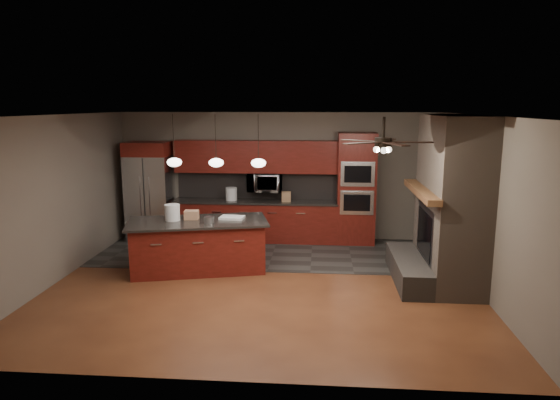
# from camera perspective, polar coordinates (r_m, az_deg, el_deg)

# --- Properties ---
(ground) EXTENTS (7.00, 7.00, 0.00)m
(ground) POSITION_cam_1_polar(r_m,az_deg,el_deg) (8.49, -1.93, -9.58)
(ground) COLOR brown
(ground) RESTS_ON ground
(ceiling) EXTENTS (7.00, 6.00, 0.02)m
(ceiling) POSITION_cam_1_polar(r_m,az_deg,el_deg) (7.96, -2.06, 9.66)
(ceiling) COLOR white
(ceiling) RESTS_ON back_wall
(back_wall) EXTENTS (7.00, 0.02, 2.80)m
(back_wall) POSITION_cam_1_polar(r_m,az_deg,el_deg) (11.05, -0.21, 2.74)
(back_wall) COLOR #685F53
(back_wall) RESTS_ON ground
(right_wall) EXTENTS (0.02, 6.00, 2.80)m
(right_wall) POSITION_cam_1_polar(r_m,az_deg,el_deg) (8.46, 22.27, -0.63)
(right_wall) COLOR #685F53
(right_wall) RESTS_ON ground
(left_wall) EXTENTS (0.02, 6.00, 2.80)m
(left_wall) POSITION_cam_1_polar(r_m,az_deg,el_deg) (9.19, -24.22, 0.09)
(left_wall) COLOR #685F53
(left_wall) RESTS_ON ground
(slate_tile_patch) EXTENTS (7.00, 2.40, 0.01)m
(slate_tile_patch) POSITION_cam_1_polar(r_m,az_deg,el_deg) (10.19, -0.78, -6.02)
(slate_tile_patch) COLOR #34322F
(slate_tile_patch) RESTS_ON ground
(fireplace_column) EXTENTS (1.30, 2.10, 2.80)m
(fireplace_column) POSITION_cam_1_polar(r_m,az_deg,el_deg) (8.73, 18.56, -0.73)
(fireplace_column) COLOR #6C5C4D
(fireplace_column) RESTS_ON ground
(back_cabinetry) EXTENTS (3.59, 0.64, 2.20)m
(back_cabinetry) POSITION_cam_1_polar(r_m,az_deg,el_deg) (10.94, -2.80, -0.05)
(back_cabinetry) COLOR maroon
(back_cabinetry) RESTS_ON ground
(oven_tower) EXTENTS (0.80, 0.63, 2.38)m
(oven_tower) POSITION_cam_1_polar(r_m,az_deg,el_deg) (10.77, 8.70, 1.27)
(oven_tower) COLOR maroon
(oven_tower) RESTS_ON ground
(microwave) EXTENTS (0.73, 0.41, 0.50)m
(microwave) POSITION_cam_1_polar(r_m,az_deg,el_deg) (10.85, -1.77, 2.04)
(microwave) COLOR silver
(microwave) RESTS_ON back_cabinetry
(refrigerator) EXTENTS (0.94, 0.75, 2.17)m
(refrigerator) POSITION_cam_1_polar(r_m,az_deg,el_deg) (11.32, -14.66, 0.96)
(refrigerator) COLOR silver
(refrigerator) RESTS_ON ground
(kitchen_island) EXTENTS (2.66, 1.68, 0.92)m
(kitchen_island) POSITION_cam_1_polar(r_m,az_deg,el_deg) (9.16, -9.31, -5.13)
(kitchen_island) COLOR maroon
(kitchen_island) RESTS_ON ground
(white_bucket) EXTENTS (0.29, 0.29, 0.29)m
(white_bucket) POSITION_cam_1_polar(r_m,az_deg,el_deg) (9.13, -12.21, -1.40)
(white_bucket) COLOR silver
(white_bucket) RESTS_ON kitchen_island
(paint_can) EXTENTS (0.21, 0.21, 0.12)m
(paint_can) POSITION_cam_1_polar(r_m,az_deg,el_deg) (8.80, -8.12, -2.28)
(paint_can) COLOR #A6A6AA
(paint_can) RESTS_ON kitchen_island
(paint_tray) EXTENTS (0.45, 0.34, 0.04)m
(paint_tray) POSITION_cam_1_polar(r_m,az_deg,el_deg) (9.12, -5.50, -2.01)
(paint_tray) COLOR white
(paint_tray) RESTS_ON kitchen_island
(cardboard_box) EXTENTS (0.26, 0.20, 0.16)m
(cardboard_box) POSITION_cam_1_polar(r_m,az_deg,el_deg) (9.17, -10.07, -1.68)
(cardboard_box) COLOR #AE7B5A
(cardboard_box) RESTS_ON kitchen_island
(counter_bucket) EXTENTS (0.25, 0.25, 0.28)m
(counter_bucket) POSITION_cam_1_polar(r_m,az_deg,el_deg) (10.95, -5.58, 0.70)
(counter_bucket) COLOR silver
(counter_bucket) RESTS_ON back_cabinetry
(counter_box) EXTENTS (0.20, 0.15, 0.21)m
(counter_box) POSITION_cam_1_polar(r_m,az_deg,el_deg) (10.76, 0.73, 0.39)
(counter_box) COLOR #97714E
(counter_box) RESTS_ON back_cabinetry
(pendant_left) EXTENTS (0.26, 0.26, 0.92)m
(pendant_left) POSITION_cam_1_polar(r_m,az_deg,el_deg) (9.03, -11.98, 4.27)
(pendant_left) COLOR black
(pendant_left) RESTS_ON ceiling
(pendant_center) EXTENTS (0.26, 0.26, 0.92)m
(pendant_center) POSITION_cam_1_polar(r_m,az_deg,el_deg) (8.85, -7.31, 4.29)
(pendant_center) COLOR black
(pendant_center) RESTS_ON ceiling
(pendant_right) EXTENTS (0.26, 0.26, 0.92)m
(pendant_right) POSITION_cam_1_polar(r_m,az_deg,el_deg) (8.73, -2.47, 4.27)
(pendant_right) COLOR black
(pendant_right) RESTS_ON ceiling
(ceiling_fan) EXTENTS (1.27, 1.33, 0.41)m
(ceiling_fan) POSITION_cam_1_polar(r_m,az_deg,el_deg) (7.18, 11.72, 6.57)
(ceiling_fan) COLOR black
(ceiling_fan) RESTS_ON ceiling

